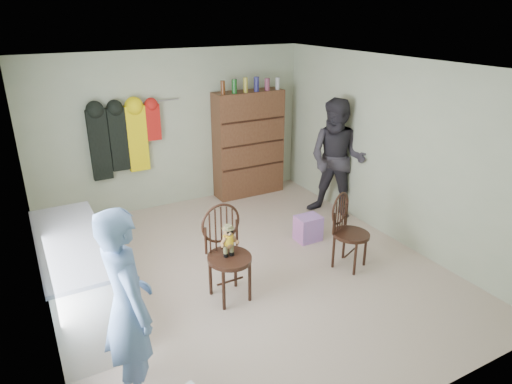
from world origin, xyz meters
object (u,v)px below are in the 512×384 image
dresser (249,143)px  chair_front (227,248)px  counter (77,280)px  chair_far (347,228)px

dresser → chair_front: bearing=-122.2°
chair_front → dresser: 3.15m
counter → chair_far: size_ratio=1.91×
chair_far → dresser: size_ratio=0.48×
chair_far → dresser: dresser is taller
counter → chair_front: (1.53, -0.35, 0.14)m
chair_front → chair_far: 1.60m
chair_front → dresser: (1.67, 2.65, 0.30)m
chair_front → chair_far: bearing=-6.3°
counter → chair_front: size_ratio=1.70×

